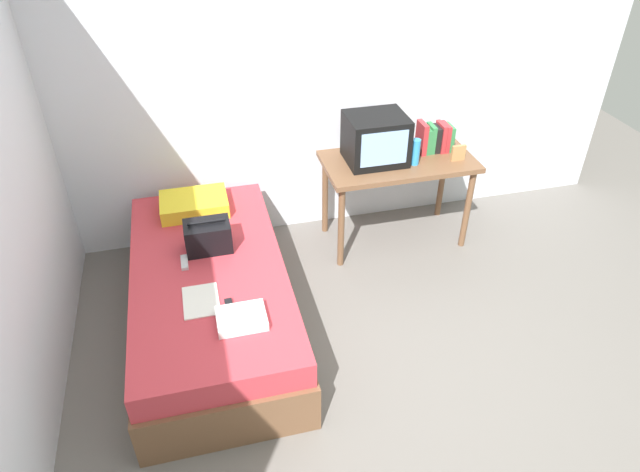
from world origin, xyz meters
name	(u,v)px	position (x,y,z in m)	size (l,w,h in m)	color
ground_plane	(397,395)	(0.00, 0.00, 0.00)	(8.00, 8.00, 0.00)	slate
wall_back	(317,74)	(0.00, 2.00, 1.30)	(5.20, 0.10, 2.60)	silver
bed	(212,297)	(-1.00, 0.88, 0.25)	(1.00, 2.00, 0.51)	brown
desk	(398,170)	(0.54, 1.55, 0.64)	(1.16, 0.60, 0.74)	brown
tv	(376,139)	(0.35, 1.58, 0.92)	(0.44, 0.39, 0.36)	black
water_bottle	(415,152)	(0.62, 1.45, 0.84)	(0.07, 0.07, 0.20)	#3399DB
book_row	(435,138)	(0.85, 1.63, 0.85)	(0.27, 0.16, 0.25)	#B72D33
picture_frame	(458,153)	(0.97, 1.43, 0.80)	(0.11, 0.02, 0.12)	#B27F4C
pillow	(194,204)	(-1.03, 1.57, 0.56)	(0.48, 0.34, 0.11)	yellow
handbag	(208,236)	(-0.97, 1.07, 0.61)	(0.30, 0.20, 0.23)	black
magazine	(201,301)	(-1.07, 0.56, 0.51)	(0.21, 0.29, 0.01)	white
remote_dark	(229,308)	(-0.91, 0.44, 0.52)	(0.04, 0.16, 0.02)	black
remote_silver	(184,262)	(-1.14, 0.95, 0.52)	(0.04, 0.14, 0.02)	#B7B7BC
folded_towel	(241,318)	(-0.86, 0.33, 0.53)	(0.28, 0.22, 0.05)	white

